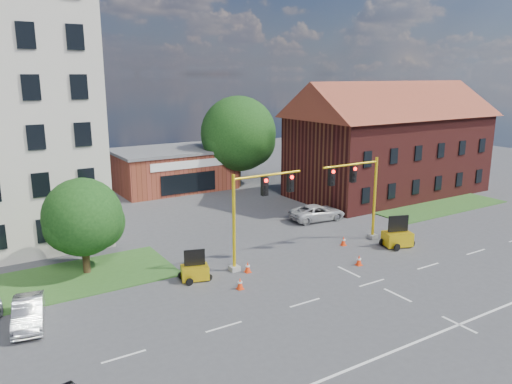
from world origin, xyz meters
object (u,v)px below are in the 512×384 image
signal_mast_west (256,207)px  pickup_white (317,213)px  trailer_east (397,237)px  signal_mast_east (359,191)px  trailer_west (195,271)px

signal_mast_west → pickup_white: (9.88, 6.01, -3.25)m
signal_mast_west → pickup_white: size_ratio=1.29×
signal_mast_west → trailer_east: size_ratio=2.76×
signal_mast_east → trailer_west: signal_mast_east is taller
signal_mast_east → trailer_west: size_ratio=3.33×
pickup_white → signal_mast_west: bearing=127.7°
trailer_west → pickup_white: 15.49m
signal_mast_west → trailer_east: 11.25m
signal_mast_east → trailer_east: 4.34m
trailer_east → signal_mast_west: bearing=-173.3°
trailer_west → pickup_white: bearing=40.1°
trailer_east → pickup_white: (-0.65, 8.27, -0.02)m
signal_mast_east → signal_mast_west: bearing=180.0°
signal_mast_west → trailer_west: signal_mast_west is taller
signal_mast_east → pickup_white: signal_mast_east is taller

